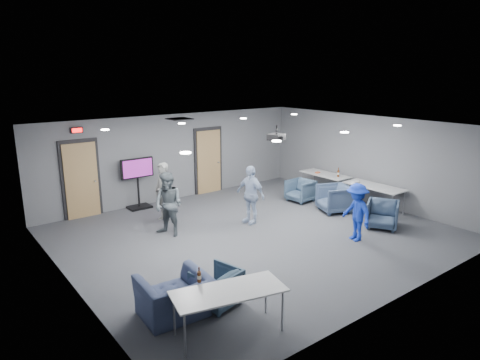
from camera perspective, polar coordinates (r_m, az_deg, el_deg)
floor at (r=10.88m, az=2.11°, el=-7.17°), size 9.00×9.00×0.00m
ceiling at (r=10.20m, az=2.25°, el=7.09°), size 9.00×9.00×0.00m
wall_back at (r=13.70m, az=-8.56°, el=3.06°), size 9.00×0.02×2.70m
wall_front at (r=7.94m, az=21.00°, el=-6.00°), size 9.00×0.02×2.70m
wall_left at (r=8.45m, az=-22.15°, el=-4.90°), size 0.02×8.00×2.70m
wall_right at (r=13.71m, az=16.85°, el=2.61°), size 0.02×8.00×2.70m
door_left at (r=12.58m, az=-20.41°, el=0.00°), size 1.06×0.17×2.24m
door_right at (r=14.32m, az=-4.23°, el=2.51°), size 1.06×0.17×2.24m
exit_sign at (r=12.32m, az=-20.94°, el=6.23°), size 0.32×0.08×0.16m
hvac_diffuser at (r=12.22m, az=-8.09°, el=8.07°), size 0.60×0.60×0.03m
downlights at (r=10.21m, az=2.25°, el=7.00°), size 6.18×3.78×0.02m
person_a at (r=11.74m, az=-10.22°, el=-1.61°), size 0.45×0.63×1.62m
person_b at (r=10.67m, az=-9.52°, el=-3.24°), size 0.85×0.95×1.60m
person_c at (r=11.41m, az=1.38°, el=-1.95°), size 0.54×0.98×1.58m
person_d at (r=10.63m, az=15.27°, el=-4.16°), size 0.74×1.02×1.41m
chair_right_a at (r=13.56m, az=8.05°, el=-1.41°), size 0.81×0.79×0.69m
chair_right_b at (r=12.72m, az=12.49°, el=-2.44°), size 1.12×1.11×0.79m
chair_right_c at (r=11.76m, az=18.45°, el=-4.38°), size 1.08×1.07×0.72m
chair_front_a at (r=7.67m, az=-3.16°, el=-14.05°), size 0.87×0.88×0.67m
chair_front_b at (r=7.40m, az=-8.78°, el=-15.14°), size 1.15×1.02×0.71m
table_right_a at (r=14.25m, az=11.26°, el=0.62°), size 0.70×1.68×0.73m
table_right_b at (r=13.12m, az=17.48°, el=-0.94°), size 0.74×1.78×0.73m
table_front_left at (r=6.76m, az=-1.52°, el=-14.86°), size 1.86×1.11×0.73m
bottle_front at (r=6.96m, az=-5.47°, el=-12.70°), size 0.07×0.07×0.26m
bottle_right at (r=13.92m, az=12.97°, el=0.87°), size 0.08×0.08×0.29m
snack_box at (r=14.30m, az=10.31°, el=0.99°), size 0.18×0.14×0.04m
wrapper at (r=13.25m, az=15.10°, el=-0.28°), size 0.25×0.17×0.06m
tv_stand at (r=12.97m, az=-13.46°, el=-0.02°), size 0.99×0.47×1.53m
projector at (r=10.67m, az=4.89°, el=5.75°), size 0.46×0.43×0.37m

